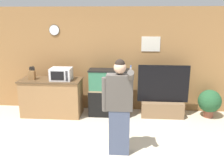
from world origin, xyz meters
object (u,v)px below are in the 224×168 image
(knife_block, at_px, (32,75))
(potted_plant, at_px, (210,102))
(counter_island, at_px, (52,97))
(microwave, at_px, (61,74))
(tv_on_stand, at_px, (162,102))
(person_standing, at_px, (119,106))
(aquarium_on_stand, at_px, (109,93))

(knife_block, xyz_separation_m, potted_plant, (4.25, 0.20, -0.63))
(counter_island, distance_m, microwave, 0.66)
(potted_plant, bearing_deg, tv_on_stand, -177.82)
(counter_island, relative_size, person_standing, 0.86)
(knife_block, bearing_deg, tv_on_stand, 2.83)
(tv_on_stand, bearing_deg, knife_block, -177.17)
(counter_island, distance_m, tv_on_stand, 2.70)
(microwave, height_order, aquarium_on_stand, microwave)
(counter_island, height_order, knife_block, knife_block)
(microwave, bearing_deg, person_standing, -48.15)
(knife_block, distance_m, aquarium_on_stand, 1.89)
(person_standing, bearing_deg, aquarium_on_stand, 100.64)
(knife_block, relative_size, person_standing, 0.19)
(counter_island, relative_size, aquarium_on_stand, 1.28)
(tv_on_stand, bearing_deg, aquarium_on_stand, -179.48)
(tv_on_stand, bearing_deg, microwave, -176.51)
(microwave, xyz_separation_m, aquarium_on_stand, (1.13, 0.14, -0.48))
(counter_island, height_order, tv_on_stand, tv_on_stand)
(microwave, bearing_deg, counter_island, 172.01)
(microwave, bearing_deg, aquarium_on_stand, 6.88)
(counter_island, distance_m, knife_block, 0.72)
(microwave, relative_size, aquarium_on_stand, 0.43)
(microwave, height_order, knife_block, knife_block)
(knife_block, height_order, aquarium_on_stand, knife_block)
(aquarium_on_stand, relative_size, potted_plant, 1.68)
(tv_on_stand, bearing_deg, counter_island, -177.69)
(microwave, height_order, tv_on_stand, tv_on_stand)
(counter_island, height_order, person_standing, person_standing)
(tv_on_stand, height_order, potted_plant, tv_on_stand)
(microwave, height_order, person_standing, person_standing)
(knife_block, bearing_deg, microwave, 0.60)
(microwave, height_order, potted_plant, microwave)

